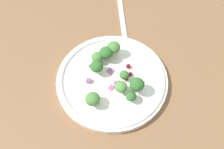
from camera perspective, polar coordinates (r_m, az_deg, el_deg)
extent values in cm
cube|color=brown|center=(53.88, -0.87, -4.52)|extent=(180.00, 180.00, 2.00)
cylinder|color=white|center=(53.80, 0.00, -1.20)|extent=(23.14, 23.14, 1.20)
torus|color=white|center=(53.29, 0.00, -0.86)|extent=(22.29, 22.29, 1.00)
cylinder|color=white|center=(53.20, 0.00, -0.81)|extent=(13.42, 13.42, 0.20)
cylinder|color=#ADD18E|center=(55.88, 0.35, 5.19)|extent=(1.10, 1.10, 1.10)
ellipsoid|color=#477A38|center=(54.84, 0.35, 6.04)|extent=(2.94, 2.94, 2.21)
cylinder|color=#9EC684|center=(55.17, -3.23, 3.17)|extent=(0.93, 0.93, 0.93)
ellipsoid|color=#477A38|center=(54.27, -3.29, 3.86)|extent=(2.47, 2.47, 1.85)
cylinder|color=#9EC684|center=(50.02, -4.22, -6.09)|extent=(1.07, 1.07, 1.07)
ellipsoid|color=#477A38|center=(48.87, -4.31, -5.42)|extent=(2.86, 2.86, 2.14)
cylinder|color=#ADD18E|center=(50.42, 4.19, -5.36)|extent=(0.76, 0.76, 0.76)
ellipsoid|color=#2D6028|center=(49.61, 4.25, -4.88)|extent=(2.03, 2.03, 1.52)
cylinder|color=#9EC684|center=(52.70, 2.69, -0.60)|extent=(0.74, 0.74, 0.74)
ellipsoid|color=#386B2D|center=(51.95, 2.73, -0.08)|extent=(1.96, 1.96, 1.47)
cylinder|color=#ADD18E|center=(50.85, 1.98, -3.37)|extent=(0.91, 0.91, 0.91)
ellipsoid|color=#4C843D|center=(49.90, 2.02, -2.76)|extent=(2.43, 2.43, 1.82)
cylinder|color=#ADD18E|center=(53.24, -3.20, 1.14)|extent=(1.02, 1.02, 1.02)
ellipsoid|color=#2D6028|center=(52.23, -3.27, 1.88)|extent=(2.72, 2.72, 2.04)
cylinder|color=#8EB77A|center=(55.07, -1.31, 4.06)|extent=(1.08, 1.08, 1.08)
ellipsoid|color=#2D6028|center=(54.03, -1.33, 4.88)|extent=(2.88, 2.88, 2.16)
cylinder|color=#ADD18E|center=(51.03, 5.44, -2.92)|extent=(1.10, 1.10, 1.10)
ellipsoid|color=#2D6028|center=(49.89, 5.56, -2.18)|extent=(2.92, 2.92, 2.19)
sphere|color=maroon|center=(54.25, 3.63, 1.86)|extent=(1.00, 1.00, 1.00)
sphere|color=maroon|center=(55.59, -3.35, 3.36)|extent=(0.76, 0.76, 0.76)
sphere|color=maroon|center=(54.34, -4.75, 1.89)|extent=(0.76, 0.76, 0.76)
sphere|color=maroon|center=(52.55, 3.22, -0.91)|extent=(0.70, 0.70, 0.70)
sphere|color=maroon|center=(53.30, 4.08, 0.11)|extent=(0.88, 0.88, 0.88)
cube|color=#A35B93|center=(52.10, -0.42, -2.55)|extent=(1.35, 1.50, 0.39)
cube|color=#A35B93|center=(54.40, -3.92, 1.66)|extent=(0.94, 1.09, 0.42)
cube|color=#843D75|center=(56.26, -1.60, 4.78)|extent=(1.48, 1.45, 0.50)
cube|color=#A35B93|center=(53.98, -0.29, 0.75)|extent=(1.72, 1.75, 0.32)
cube|color=#934C84|center=(52.29, 1.02, -1.80)|extent=(1.56, 1.63, 0.56)
cube|color=#934C84|center=(52.47, -5.17, -1.37)|extent=(1.32, 1.32, 0.55)
cube|color=silver|center=(65.20, 2.29, 12.21)|extent=(14.14, 7.33, 0.50)
cube|color=silver|center=(59.09, 3.21, 5.79)|extent=(4.27, 3.68, 0.50)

